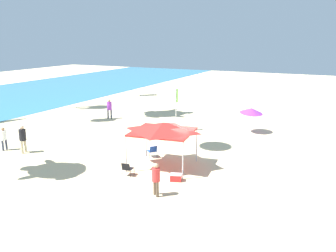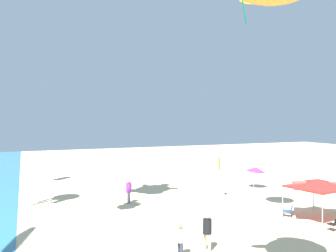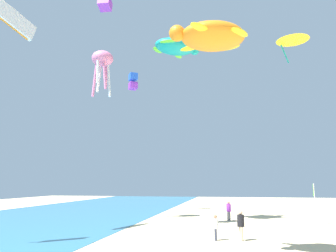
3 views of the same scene
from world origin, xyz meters
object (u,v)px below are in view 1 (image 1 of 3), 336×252
person_beachcomber (4,137)px  cooler_box (176,177)px  canopy_tent (163,128)px  person_by_tent (23,137)px  folding_chair_facing_ocean (127,168)px  banner_flag (176,105)px  person_near_umbrella (156,177)px  beach_umbrella (251,111)px  person_kite_handler (109,107)px  folding_chair_left_of_tent (152,150)px

person_beachcomber → cooler_box: bearing=-88.6°
canopy_tent → person_by_tent: canopy_tent is taller
folding_chair_facing_ocean → cooler_box: folding_chair_facing_ocean is taller
banner_flag → person_beachcomber: 13.04m
canopy_tent → person_near_umbrella: (-3.79, -1.58, -1.42)m
beach_umbrella → person_beachcomber: size_ratio=1.34×
beach_umbrella → folding_chair_facing_ocean: (-12.45, 3.89, -1.36)m
folding_chair_facing_ocean → person_kite_handler: size_ratio=0.43×
canopy_tent → person_by_tent: size_ratio=2.01×
cooler_box → person_beachcomber: size_ratio=0.44×
canopy_tent → person_kite_handler: 14.08m
person_near_umbrella → person_beachcomber: bearing=29.7°
canopy_tent → banner_flag: size_ratio=1.06×
person_kite_handler → folding_chair_facing_ocean: bearing=-113.8°
canopy_tent → person_near_umbrella: 4.34m
beach_umbrella → cooler_box: size_ratio=3.05×
banner_flag → person_near_umbrella: size_ratio=2.14×
banner_flag → cooler_box: bearing=-154.9°
beach_umbrella → folding_chair_left_of_tent: bearing=155.2°
person_kite_handler → banner_flag: bearing=-73.6°
beach_umbrella → person_beachcomber: (-12.21, 14.05, -0.88)m
banner_flag → person_beachcomber: (-9.85, 8.46, -1.23)m
beach_umbrella → banner_flag: bearing=112.8°
beach_umbrella → canopy_tent: bearing=164.7°
beach_umbrella → person_kite_handler: beach_umbrella is taller
banner_flag → beach_umbrella: bearing=-67.2°
canopy_tent → person_by_tent: 9.88m
canopy_tent → person_near_umbrella: size_ratio=2.27×
folding_chair_facing_ocean → person_by_tent: bearing=-10.3°
person_near_umbrella → beach_umbrella: bearing=-57.4°
canopy_tent → cooler_box: bearing=-135.2°
cooler_box → banner_flag: 10.69m
cooler_box → banner_flag: (9.52, 4.46, 1.98)m
folding_chair_left_of_tent → banner_flag: (6.65, 1.43, 1.71)m
banner_flag → folding_chair_facing_ocean: bearing=-170.4°
person_kite_handler → person_beachcomber: (-11.30, 0.76, -0.16)m
banner_flag → person_beachcomber: banner_flag is taller
person_near_umbrella → person_kite_handler: bearing=-9.7°
beach_umbrella → folding_chair_facing_ocean: size_ratio=2.67×
banner_flag → person_by_tent: size_ratio=1.89×
canopy_tent → person_near_umbrella: canopy_tent is taller
canopy_tent → beach_umbrella: size_ratio=1.77×
person_kite_handler → person_near_umbrella: bearing=-110.3°
canopy_tent → folding_chair_left_of_tent: (1.20, 1.37, -1.95)m
beach_umbrella → person_kite_handler: bearing=93.9°
person_near_umbrella → person_beachcomber: size_ratio=1.04×
person_by_tent → person_near_umbrella: size_ratio=1.13×
cooler_box → banner_flag: bearing=25.1°
canopy_tent → folding_chair_left_of_tent: 2.67m
beach_umbrella → person_by_tent: bearing=134.0°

